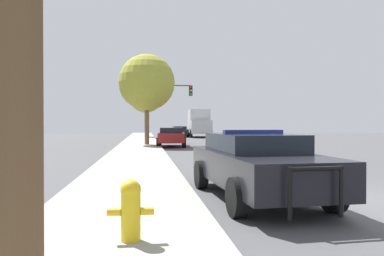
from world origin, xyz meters
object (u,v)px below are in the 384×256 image
(box_truck, at_px, (199,123))
(tree_sidewalk_mid, at_px, (147,83))
(fire_hydrant, at_px, (131,208))
(car_background_distant, at_px, (179,131))
(tree_sidewalk_far, at_px, (146,96))
(traffic_light, at_px, (166,100))
(car_background_midblock, at_px, (171,136))
(police_car, at_px, (256,163))

(box_truck, distance_m, tree_sidewalk_mid, 19.53)
(fire_hydrant, height_order, car_background_distant, car_background_distant)
(car_background_distant, bearing_deg, tree_sidewalk_far, -162.19)
(fire_hydrant, distance_m, tree_sidewalk_mid, 22.92)
(fire_hydrant, height_order, tree_sidewalk_far, tree_sidewalk_far)
(traffic_light, height_order, car_background_distant, traffic_light)
(fire_hydrant, bearing_deg, car_background_distant, 83.82)
(tree_sidewalk_mid, distance_m, tree_sidewalk_far, 16.77)
(fire_hydrant, relative_size, tree_sidewalk_far, 0.12)
(traffic_light, distance_m, tree_sidewalk_far, 11.39)
(car_background_distant, height_order, box_truck, box_truck)
(traffic_light, relative_size, box_truck, 0.71)
(car_background_midblock, relative_size, car_background_distant, 1.10)
(police_car, height_order, fire_hydrant, police_car)
(police_car, bearing_deg, car_background_distant, -96.23)
(fire_hydrant, bearing_deg, car_background_midblock, 84.51)
(car_background_midblock, bearing_deg, tree_sidewalk_mid, 163.15)
(traffic_light, height_order, car_background_midblock, traffic_light)
(fire_hydrant, bearing_deg, police_car, 49.71)
(police_car, xyz_separation_m, tree_sidewalk_far, (-2.27, 36.22, 4.13))
(box_truck, bearing_deg, car_background_midblock, 78.91)
(tree_sidewalk_mid, height_order, tree_sidewalk_far, tree_sidewalk_far)
(police_car, distance_m, tree_sidewalk_mid, 19.96)
(car_background_midblock, xyz_separation_m, tree_sidewalk_far, (-1.75, 17.46, 4.16))
(tree_sidewalk_far, bearing_deg, car_background_distant, 18.91)
(police_car, height_order, car_background_distant, police_car)
(fire_hydrant, height_order, car_background_midblock, car_background_midblock)
(box_truck, relative_size, tree_sidewalk_far, 1.04)
(fire_hydrant, distance_m, car_background_distant, 40.95)
(police_car, xyz_separation_m, fire_hydrant, (-2.63, -3.10, -0.22))
(police_car, xyz_separation_m, car_background_distant, (1.78, 37.61, -0.06))
(fire_hydrant, height_order, tree_sidewalk_mid, tree_sidewalk_mid)
(traffic_light, distance_m, tree_sidewalk_mid, 5.90)
(fire_hydrant, relative_size, box_truck, 0.11)
(traffic_light, xyz_separation_m, car_background_midblock, (0.02, -6.26, -2.98))
(car_background_midblock, bearing_deg, tree_sidewalk_far, 100.41)
(police_car, distance_m, tree_sidewalk_far, 36.53)
(tree_sidewalk_far, bearing_deg, car_background_midblock, -84.29)
(car_background_distant, xyz_separation_m, tree_sidewalk_mid, (-4.06, -18.16, 3.92))
(traffic_light, distance_m, car_background_distant, 13.15)
(box_truck, height_order, tree_sidewalk_far, tree_sidewalk_far)
(police_car, height_order, tree_sidewalk_far, tree_sidewalk_far)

